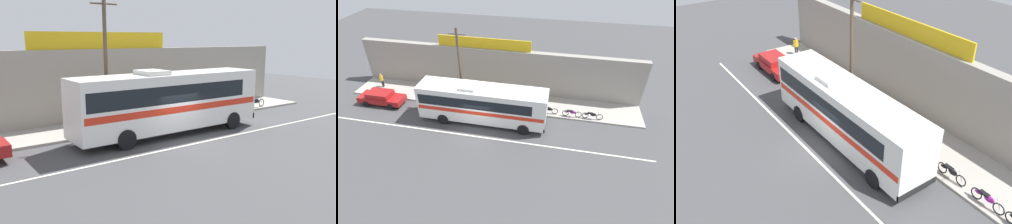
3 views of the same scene
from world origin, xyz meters
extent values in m
plane|color=#444447|center=(0.00, 0.00, 0.00)|extent=(70.00, 70.00, 0.00)
cube|color=#A8A399|center=(0.00, 5.20, 0.07)|extent=(30.00, 3.60, 0.14)
cube|color=gray|center=(0.00, 7.35, 2.40)|extent=(30.00, 0.70, 4.80)
cube|color=gold|center=(-1.14, 7.35, 5.35)|extent=(9.76, 0.12, 1.10)
cube|color=silver|center=(0.00, -0.80, 0.00)|extent=(30.00, 0.14, 0.01)
cube|color=white|center=(0.21, 1.56, 1.99)|extent=(11.65, 2.49, 3.10)
cube|color=black|center=(-0.26, 1.56, 2.54)|extent=(10.25, 2.51, 0.96)
cube|color=red|center=(0.21, 1.56, 1.69)|extent=(11.42, 2.50, 0.36)
cube|color=black|center=(6.00, 1.56, 2.44)|extent=(0.04, 2.24, 1.40)
cube|color=black|center=(5.99, 1.56, 0.62)|extent=(0.12, 2.49, 0.36)
cube|color=silver|center=(-0.96, 1.56, 3.66)|extent=(1.40, 1.74, 0.24)
cylinder|color=black|center=(4.17, 2.72, 0.52)|extent=(1.04, 0.32, 1.04)
cylinder|color=black|center=(4.17, 0.41, 0.52)|extent=(1.04, 0.32, 1.04)
cylinder|color=black|center=(-3.29, 2.72, 0.52)|extent=(1.04, 0.32, 1.04)
cylinder|color=black|center=(-3.29, 0.41, 0.52)|extent=(1.04, 0.32, 1.04)
cylinder|color=brown|center=(-2.57, 3.91, 4.05)|extent=(0.22, 0.22, 7.82)
cylinder|color=brown|center=(-2.57, 3.91, 7.36)|extent=(1.60, 0.10, 0.10)
torus|color=black|center=(10.89, 3.80, 0.45)|extent=(0.62, 0.06, 0.62)
torus|color=black|center=(9.59, 3.80, 0.45)|extent=(0.62, 0.06, 0.62)
cylinder|color=silver|center=(10.81, 3.80, 0.75)|extent=(0.34, 0.04, 0.65)
cylinder|color=silver|center=(10.71, 3.80, 1.07)|extent=(0.03, 0.56, 0.03)
ellipsoid|color=black|center=(10.30, 3.80, 0.63)|extent=(0.56, 0.22, 0.34)
cube|color=black|center=(10.00, 3.80, 0.75)|extent=(0.52, 0.20, 0.10)
ellipsoid|color=black|center=(9.65, 3.80, 0.59)|extent=(0.36, 0.14, 0.16)
torus|color=black|center=(8.94, 3.79, 0.45)|extent=(0.62, 0.06, 0.62)
torus|color=black|center=(7.73, 3.79, 0.45)|extent=(0.62, 0.06, 0.62)
cylinder|color=silver|center=(8.86, 3.79, 0.75)|extent=(0.34, 0.04, 0.65)
cylinder|color=silver|center=(8.76, 3.79, 1.07)|extent=(0.03, 0.56, 0.03)
ellipsoid|color=#991E8C|center=(8.40, 3.79, 0.63)|extent=(0.56, 0.22, 0.34)
cube|color=black|center=(8.12, 3.79, 0.75)|extent=(0.52, 0.20, 0.10)
ellipsoid|color=#991E8C|center=(7.79, 3.79, 0.59)|extent=(0.36, 0.14, 0.16)
torus|color=black|center=(6.72, 3.88, 0.45)|extent=(0.62, 0.06, 0.62)
torus|color=black|center=(5.51, 3.88, 0.45)|extent=(0.62, 0.06, 0.62)
cylinder|color=silver|center=(6.64, 3.88, 0.75)|extent=(0.34, 0.04, 0.65)
cylinder|color=silver|center=(6.54, 3.88, 1.07)|extent=(0.03, 0.56, 0.03)
ellipsoid|color=black|center=(6.18, 3.88, 0.63)|extent=(0.56, 0.22, 0.34)
cube|color=black|center=(5.90, 3.88, 0.75)|extent=(0.52, 0.20, 0.10)
ellipsoid|color=black|center=(5.57, 3.88, 0.59)|extent=(0.36, 0.14, 0.16)
camera|label=1|loc=(-11.74, -14.99, 5.48)|focal=38.69mm
camera|label=2|loc=(6.59, -18.34, 15.70)|focal=29.40mm
camera|label=3|loc=(14.62, -8.74, 12.95)|focal=39.45mm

